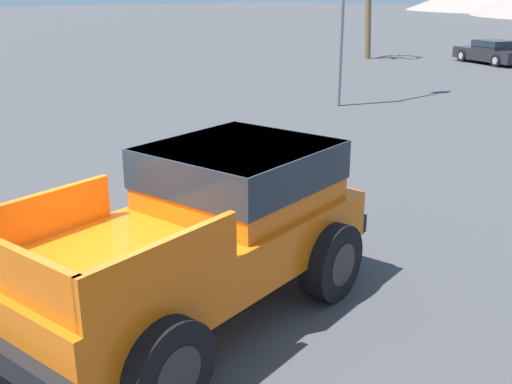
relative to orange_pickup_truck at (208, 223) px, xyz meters
The scene contains 3 objects.
ground_plane 1.29m from the orange_pickup_truck, 111.51° to the right, with size 320.00×320.00×0.00m, color #424244.
orange_pickup_truck is the anchor object (origin of this frame).
parked_car_dark 28.73m from the orange_pickup_truck, 110.80° to the left, with size 4.63×3.31×1.20m.
Camera 1 is at (5.37, -3.22, 3.58)m, focal length 42.00 mm.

